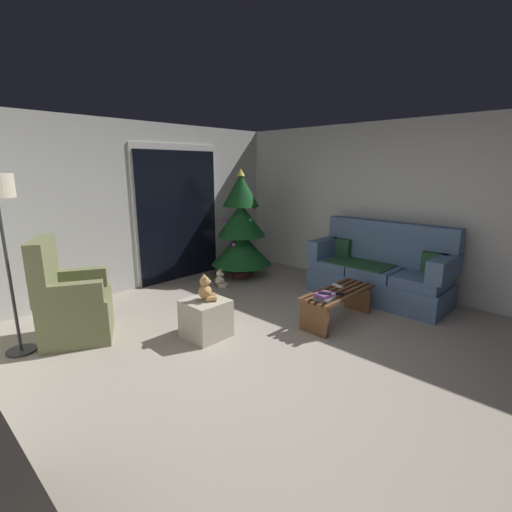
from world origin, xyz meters
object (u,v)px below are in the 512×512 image
Objects in this scene: cell_phone at (325,293)px; armchair at (71,304)px; teddy_bear_cream_by_tree at (220,280)px; book_stack at (325,296)px; couch at (379,271)px; remote_white at (338,286)px; coffee_table at (338,301)px; ottoman at (206,318)px; christmas_tree at (241,230)px; remote_black at (337,294)px; teddy_bear_honey at (206,290)px.

armchair reaches higher than cell_phone.
cell_phone is at bearing -96.69° from teddy_bear_cream_by_tree.
teddy_bear_cream_by_tree is (0.24, 2.08, -0.30)m from book_stack.
couch is 12.47× the size of remote_white.
cell_phone is 0.50× the size of teddy_bear_cream_by_tree.
couch is 1.77× the size of coffee_table.
armchair is 2.57× the size of ottoman.
coffee_table is 0.40m from book_stack.
couch is 4.42× the size of ottoman.
remote_white is at bearing -7.03° from cell_phone.
armchair reaches higher than ottoman.
book_stack is 2.46m from christmas_tree.
christmas_tree reaches higher than cell_phone.
christmas_tree reaches higher than armchair.
book_stack is at bearing -96.52° from teddy_bear_cream_by_tree.
teddy_bear_cream_by_tree is (0.24, 2.09, -0.34)m from cell_phone.
cell_phone is at bearing -41.26° from ottoman.
ottoman reaches higher than remote_white.
couch is at bearing -19.50° from cell_phone.
couch is at bearing -26.94° from armchair.
remote_white is at bearing -34.68° from armchair.
remote_black is 1.54m from ottoman.
christmas_tree is at bearing 44.88° from remote_black.
teddy_bear_honey reaches higher than remote_black.
coffee_table is 3.86× the size of teddy_bear_honey.
teddy_bear_honey is (-2.50, 0.79, 0.14)m from couch.
book_stack is 0.16× the size of christmas_tree.
cell_phone is at bearing -172.45° from coffee_table.
teddy_bear_honey is (-1.88, -1.40, -0.27)m from christmas_tree.
book_stack is (-1.50, -0.08, 0.02)m from couch.
ottoman is (-1.49, 0.74, -0.19)m from remote_white.
couch is 2.64m from ottoman.
teddy_bear_honey is at bearing 114.91° from remote_black.
christmas_tree is at bearing 105.97° from couch.
ottoman is at bearing -143.58° from christmas_tree.
teddy_bear_honey is (1.05, -1.02, 0.14)m from armchair.
remote_white is 1.66m from teddy_bear_honey.
teddy_bear_honey is at bearing -44.03° from armchair.
teddy_bear_cream_by_tree is (-1.27, 2.00, -0.28)m from couch.
teddy_bear_cream_by_tree is at bearing 60.48° from remote_black.
teddy_bear_honey is at bearing 139.13° from book_stack.
book_stack is (-0.23, 0.02, 0.02)m from remote_black.
coffee_table is 7.05× the size of remote_black.
book_stack is 0.04m from cell_phone.
ottoman is at bearing -44.13° from armchair.
couch is 6.87× the size of book_stack.
coffee_table reaches higher than teddy_bear_cream_by_tree.
couch is 13.50× the size of cell_phone.
coffee_table is at bearing -86.57° from teddy_bear_cream_by_tree.
book_stack is at bearing 25.91° from cell_phone.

